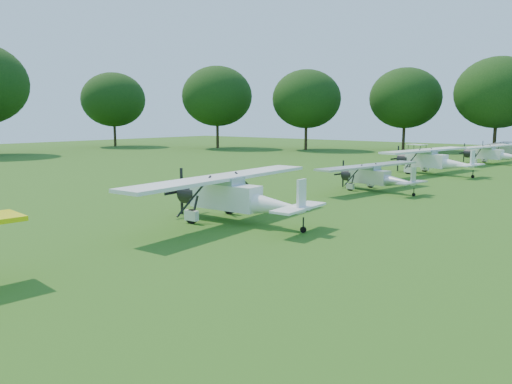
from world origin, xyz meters
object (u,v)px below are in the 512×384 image
aircraft_4 (375,175)px  aircraft_7 (506,148)px  golf_cart (416,155)px  aircraft_3 (235,193)px  aircraft_5 (432,159)px  aircraft_6 (492,153)px

aircraft_4 → aircraft_7: size_ratio=0.99×
aircraft_4 → golf_cart: bearing=116.0°
aircraft_3 → aircraft_4: 13.58m
aircraft_5 → aircraft_6: 13.63m
aircraft_4 → aircraft_7: (-0.44, 37.32, 0.01)m
aircraft_3 → aircraft_5: size_ratio=1.02×
aircraft_5 → aircraft_6: size_ratio=1.12×
aircraft_3 → aircraft_6: (1.33, 39.48, -0.18)m
golf_cart → aircraft_3: bearing=-66.2°
aircraft_5 → aircraft_7: 24.96m
aircraft_3 → aircraft_7: aircraft_3 is taller
aircraft_7 → golf_cart: 13.50m
aircraft_5 → golf_cart: aircraft_5 is taller
aircraft_3 → aircraft_5: aircraft_3 is taller
aircraft_6 → aircraft_7: size_ratio=1.09×
aircraft_4 → aircraft_6: bearing=98.3°
aircraft_4 → golf_cart: aircraft_4 is taller
aircraft_3 → aircraft_4: aircraft_3 is taller
aircraft_5 → golf_cart: 14.99m
aircraft_6 → golf_cart: size_ratio=4.46×
aircraft_3 → golf_cart: 39.91m
aircraft_5 → golf_cart: (-6.71, 13.39, -0.76)m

